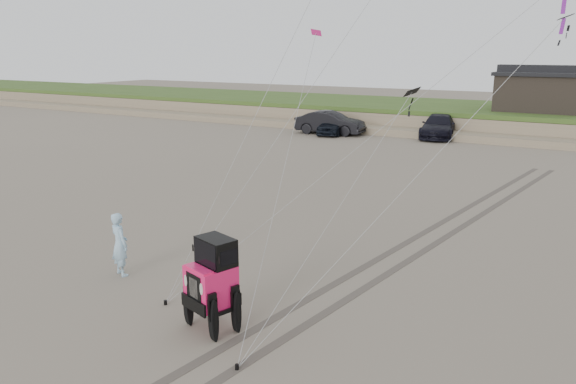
% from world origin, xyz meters
% --- Properties ---
extents(ground, '(160.00, 160.00, 0.00)m').
position_xyz_m(ground, '(0.00, 0.00, 0.00)').
color(ground, '#6B6054').
rests_on(ground, ground).
extents(dune_ridge, '(160.00, 14.25, 1.73)m').
position_xyz_m(dune_ridge, '(0.00, 37.50, 0.82)').
color(dune_ridge, '#7A6B54').
rests_on(dune_ridge, ground).
extents(cabin, '(6.40, 5.40, 3.35)m').
position_xyz_m(cabin, '(2.00, 37.00, 3.24)').
color(cabin, black).
rests_on(cabin, dune_ridge).
extents(truck_a, '(2.55, 4.45, 1.43)m').
position_xyz_m(truck_a, '(-11.24, 28.76, 0.71)').
color(truck_a, black).
rests_on(truck_a, ground).
extents(truck_b, '(5.33, 2.25, 1.71)m').
position_xyz_m(truck_b, '(-11.44, 28.76, 0.86)').
color(truck_b, black).
rests_on(truck_b, ground).
extents(truck_c, '(3.15, 5.92, 1.63)m').
position_xyz_m(truck_c, '(-3.90, 31.21, 0.82)').
color(truck_c, black).
rests_on(truck_c, ground).
extents(jeep, '(3.30, 4.99, 1.72)m').
position_xyz_m(jeep, '(-0.33, 0.03, 0.86)').
color(jeep, '#FF1B64').
rests_on(jeep, ground).
extents(man, '(0.77, 0.63, 1.82)m').
position_xyz_m(man, '(-4.50, 1.25, 0.91)').
color(man, '#8CC8D9').
rests_on(man, ground).
extents(stake_main, '(0.08, 0.08, 0.12)m').
position_xyz_m(stake_main, '(-2.10, 0.40, 0.06)').
color(stake_main, black).
rests_on(stake_main, ground).
extents(stake_aux, '(0.08, 0.08, 0.12)m').
position_xyz_m(stake_aux, '(1.14, -1.10, 0.06)').
color(stake_aux, black).
rests_on(stake_aux, ground).
extents(tire_tracks, '(5.22, 29.74, 0.01)m').
position_xyz_m(tire_tracks, '(2.00, 8.00, 0.00)').
color(tire_tracks, '#4C443D').
rests_on(tire_tracks, ground).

